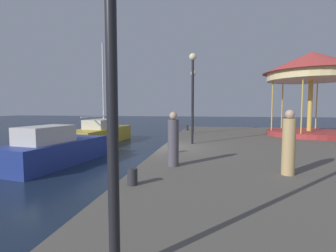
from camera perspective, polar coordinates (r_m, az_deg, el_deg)
The scene contains 12 objects.
ground_plane at distance 11.64m, azimuth -1.53°, elevation -8.73°, with size 120.00×120.00×0.00m, color #162338.
sailboat_yellow at distance 18.86m, azimuth -15.38°, elevation -1.69°, with size 2.49×6.86×7.37m.
motorboat_blue at distance 12.51m, azimuth -24.64°, elevation -4.95°, with size 2.72×5.54×1.81m.
carousel at distance 18.58m, azimuth 30.24°, elevation 10.42°, with size 5.94×5.94×5.37m.
lamp_post_near_edge at distance 2.81m, azimuth -13.15°, elevation 25.17°, with size 0.36×0.36×4.13m.
lamp_post_mid_promenade at distance 12.44m, azimuth 5.72°, elevation 9.94°, with size 0.36×0.36×4.49m.
lamp_post_far_end at distance 17.40m, azimuth 5.82°, elevation 8.08°, with size 0.36×0.36×4.36m.
bollard_north at distance 9.91m, azimuth 0.70°, elevation -5.14°, with size 0.24×0.24×0.40m, color #2D2D33.
bollard_south at distance 19.82m, azimuth 4.41°, elevation -0.39°, with size 0.24×0.24×0.40m, color #2D2D33.
bollard_center at distance 6.00m, azimuth -8.22°, elevation -11.50°, with size 0.24×0.24×0.40m, color #2D2D33.
person_near_carousel at distance 7.43m, azimuth 26.14°, elevation -3.86°, with size 0.34×0.34×1.77m.
person_mid_promenade at distance 7.68m, azimuth 1.24°, elevation -3.44°, with size 0.34×0.34×1.70m.
Camera 1 is at (2.25, -11.11, 2.63)m, focal length 26.36 mm.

